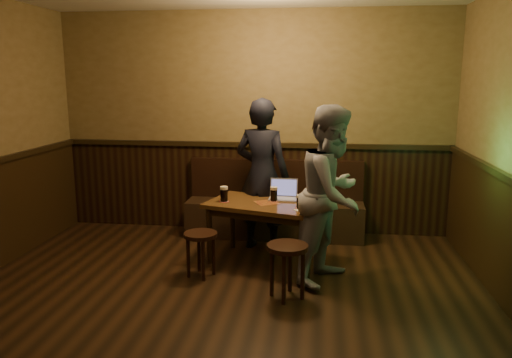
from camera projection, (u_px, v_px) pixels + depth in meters
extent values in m
cube|color=black|center=(200.00, 347.00, 3.73)|extent=(5.00, 6.00, 0.02)
cube|color=olive|center=(253.00, 123.00, 6.38)|extent=(5.00, 0.02, 2.80)
cube|color=black|center=(253.00, 188.00, 6.52)|extent=(4.98, 0.04, 1.10)
cube|color=black|center=(253.00, 145.00, 6.37)|extent=(4.98, 0.06, 0.06)
cube|color=black|center=(274.00, 219.00, 6.28)|extent=(2.20, 0.50, 0.45)
cube|color=black|center=(276.00, 179.00, 6.38)|extent=(2.20, 0.10, 0.50)
cube|color=#4F3216|center=(267.00, 205.00, 5.32)|extent=(1.39, 1.02, 0.04)
cube|color=black|center=(267.00, 211.00, 5.33)|extent=(1.25, 0.89, 0.07)
cube|color=maroon|center=(267.00, 203.00, 5.31)|extent=(0.31, 0.31, 0.00)
cylinder|color=black|center=(209.00, 236.00, 5.34)|extent=(0.06, 0.06, 0.62)
cylinder|color=black|center=(233.00, 222.00, 5.85)|extent=(0.06, 0.06, 0.62)
cylinder|color=black|center=(307.00, 249.00, 4.91)|extent=(0.06, 0.06, 0.62)
cylinder|color=black|center=(323.00, 233.00, 5.42)|extent=(0.06, 0.06, 0.62)
cylinder|color=black|center=(200.00, 235.00, 4.97)|extent=(0.44, 0.44, 0.04)
cylinder|color=black|center=(214.00, 254.00, 5.05)|extent=(0.04, 0.04, 0.44)
cylinder|color=black|center=(199.00, 251.00, 5.13)|extent=(0.04, 0.04, 0.44)
cylinder|color=black|center=(188.00, 257.00, 4.98)|extent=(0.04, 0.04, 0.44)
cylinder|color=black|center=(203.00, 260.00, 4.89)|extent=(0.04, 0.04, 0.44)
cylinder|color=black|center=(287.00, 247.00, 4.46)|extent=(0.42, 0.42, 0.04)
cylinder|color=black|center=(303.00, 274.00, 4.47)|extent=(0.04, 0.04, 0.48)
cylinder|color=black|center=(290.00, 267.00, 4.65)|extent=(0.04, 0.04, 0.48)
cylinder|color=black|center=(272.00, 271.00, 4.55)|extent=(0.04, 0.04, 0.48)
cylinder|color=black|center=(284.00, 278.00, 4.38)|extent=(0.04, 0.04, 0.48)
cylinder|color=maroon|center=(224.00, 201.00, 5.36)|extent=(0.11, 0.11, 0.00)
cylinder|color=silver|center=(224.00, 201.00, 5.36)|extent=(0.09, 0.09, 0.00)
cylinder|color=black|center=(224.00, 195.00, 5.35)|extent=(0.08, 0.08, 0.13)
cylinder|color=beige|center=(224.00, 188.00, 5.33)|extent=(0.08, 0.08, 0.03)
cylinder|color=maroon|center=(274.00, 201.00, 5.37)|extent=(0.10, 0.10, 0.00)
cylinder|color=silver|center=(274.00, 201.00, 5.37)|extent=(0.09, 0.09, 0.00)
cylinder|color=black|center=(274.00, 195.00, 5.36)|extent=(0.08, 0.08, 0.12)
cylinder|color=beige|center=(274.00, 188.00, 5.35)|extent=(0.08, 0.08, 0.03)
cylinder|color=maroon|center=(300.00, 208.00, 5.07)|extent=(0.09, 0.09, 0.00)
cylinder|color=silver|center=(300.00, 208.00, 5.07)|extent=(0.08, 0.08, 0.00)
cylinder|color=black|center=(300.00, 203.00, 5.06)|extent=(0.07, 0.07, 0.11)
cylinder|color=beige|center=(300.00, 196.00, 5.05)|extent=(0.07, 0.07, 0.03)
cube|color=silver|center=(283.00, 199.00, 5.44)|extent=(0.31, 0.22, 0.01)
cube|color=#B2B2B7|center=(283.00, 198.00, 5.44)|extent=(0.28, 0.18, 0.00)
cube|color=silver|center=(284.00, 187.00, 5.52)|extent=(0.31, 0.07, 0.20)
cube|color=#575AA3|center=(284.00, 187.00, 5.51)|extent=(0.28, 0.06, 0.17)
cube|color=silver|center=(306.00, 211.00, 4.98)|extent=(0.26, 0.26, 0.00)
imported|color=black|center=(262.00, 175.00, 5.71)|extent=(0.73, 0.58, 1.76)
imported|color=gray|center=(332.00, 195.00, 4.81)|extent=(0.97, 1.05, 1.73)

